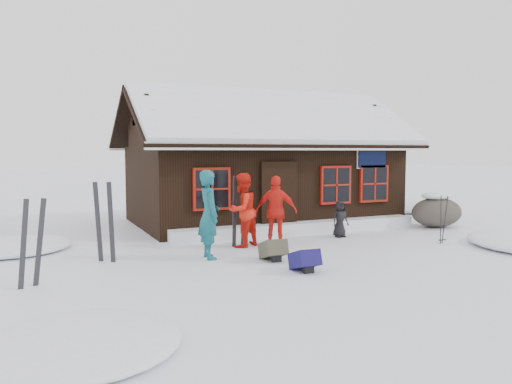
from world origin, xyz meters
TOP-DOWN VIEW (x-y plane):
  - ground at (0.00, 0.00)m, footprint 120.00×120.00m
  - mountain_hut at (1.50, 4.98)m, footprint 8.90×6.09m
  - snow_drift at (1.50, 2.25)m, footprint 7.60×0.60m
  - snow_mounds at (1.65, 1.86)m, footprint 20.60×13.20m
  - skier_teal at (-1.96, 0.17)m, footprint 0.50×0.73m
  - skier_orange_left at (-0.78, 1.10)m, footprint 1.10×1.02m
  - skier_orange_right at (0.00, 0.80)m, footprint 1.08×0.96m
  - skier_crouched at (2.20, 1.29)m, footprint 0.51×0.35m
  - boulder at (5.97, 1.60)m, footprint 1.67×1.25m
  - ski_pair_left at (-5.50, -0.75)m, footprint 0.51×0.19m
  - ski_pair_mid at (-4.08, 0.77)m, footprint 0.41×0.27m
  - ski_pair_right at (-0.78, 1.28)m, footprint 0.46×0.16m
  - ski_poles at (4.09, -0.54)m, footprint 0.23×0.11m
  - backpack_blue at (-0.65, -1.74)m, footprint 0.47×0.61m
  - backpack_olive at (-0.78, -0.60)m, footprint 0.50×0.64m

SIDE VIEW (x-z plane):
  - ground at x=0.00m, z-range 0.00..0.00m
  - snow_mounds at x=1.65m, z-range -0.24..0.24m
  - backpack_blue at x=-0.65m, z-range 0.00..0.32m
  - backpack_olive at x=-0.78m, z-range 0.00..0.33m
  - snow_drift at x=1.50m, z-range 0.00..0.35m
  - boulder at x=5.97m, z-range 0.01..0.98m
  - skier_crouched at x=2.20m, z-range 0.00..1.00m
  - ski_poles at x=4.09m, z-range -0.04..1.23m
  - ski_pair_left at x=-5.50m, z-range -0.05..1.54m
  - ski_pair_mid at x=-4.08m, z-range -0.05..1.70m
  - ski_pair_right at x=-0.78m, z-range -0.05..1.75m
  - skier_orange_right at x=0.00m, z-range 0.00..1.75m
  - skier_orange_left at x=-0.78m, z-range 0.00..1.82m
  - skier_teal at x=-1.96m, z-range 0.00..1.94m
  - mountain_hut at x=1.50m, z-range -0.63..3.79m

